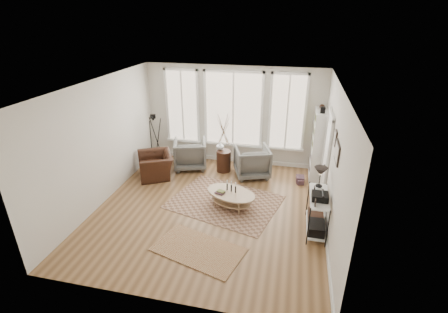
% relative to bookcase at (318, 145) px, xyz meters
% --- Properties ---
extents(room, '(5.50, 5.54, 2.90)m').
position_rel_bookcase_xyz_m(room, '(-2.42, -2.20, 0.47)').
color(room, olive).
rests_on(room, ground).
extents(bay_window, '(4.14, 0.12, 2.24)m').
position_rel_bookcase_xyz_m(bay_window, '(-2.44, 0.49, 0.65)').
color(bay_window, '#D5AF84').
rests_on(bay_window, ground).
extents(door, '(0.09, 1.06, 2.22)m').
position_rel_bookcase_xyz_m(door, '(0.13, -1.08, 0.17)').
color(door, silver).
rests_on(door, ground).
extents(bookcase, '(0.31, 0.85, 2.06)m').
position_rel_bookcase_xyz_m(bookcase, '(0.00, 0.00, 0.00)').
color(bookcase, white).
rests_on(bookcase, ground).
extents(low_shelf, '(0.38, 1.08, 1.30)m').
position_rel_bookcase_xyz_m(low_shelf, '(-0.06, -2.52, -0.44)').
color(low_shelf, white).
rests_on(low_shelf, ground).
extents(wall_art, '(0.04, 0.88, 0.44)m').
position_rel_bookcase_xyz_m(wall_art, '(0.14, -2.49, 0.92)').
color(wall_art, black).
rests_on(wall_art, ground).
extents(rug_main, '(2.89, 2.45, 0.01)m').
position_rel_bookcase_xyz_m(rug_main, '(-2.16, -1.87, -0.95)').
color(rug_main, brown).
rests_on(rug_main, ground).
extents(rug_runner, '(1.91, 1.39, 0.01)m').
position_rel_bookcase_xyz_m(rug_runner, '(-2.29, -3.69, -0.94)').
color(rug_runner, brown).
rests_on(rug_runner, ground).
extents(coffee_table, '(1.40, 1.14, 0.56)m').
position_rel_bookcase_xyz_m(coffee_table, '(-1.99, -2.03, -0.66)').
color(coffee_table, tan).
rests_on(coffee_table, ground).
extents(armchair_left, '(1.15, 1.16, 0.85)m').
position_rel_bookcase_xyz_m(armchair_left, '(-3.58, -0.18, -0.53)').
color(armchair_left, '#61615D').
rests_on(armchair_left, ground).
extents(armchair_right, '(1.17, 1.18, 0.85)m').
position_rel_bookcase_xyz_m(armchair_right, '(-1.73, -0.32, -0.53)').
color(armchair_right, '#61615D').
rests_on(armchair_right, ground).
extents(side_table, '(0.41, 0.41, 1.73)m').
position_rel_bookcase_xyz_m(side_table, '(-2.57, -0.20, -0.12)').
color(side_table, '#331A10').
rests_on(side_table, ground).
extents(vase, '(0.26, 0.26, 0.23)m').
position_rel_bookcase_xyz_m(vase, '(-2.69, -0.11, -0.22)').
color(vase, silver).
rests_on(vase, side_table).
extents(accent_chair, '(1.32, 1.27, 0.66)m').
position_rel_bookcase_xyz_m(accent_chair, '(-4.35, -0.93, -0.63)').
color(accent_chair, '#331A10').
rests_on(accent_chair, ground).
extents(tripod_camera, '(0.54, 0.54, 1.54)m').
position_rel_bookcase_xyz_m(tripod_camera, '(-4.67, -0.15, -0.25)').
color(tripod_camera, black).
rests_on(tripod_camera, ground).
extents(book_stack_near, '(0.23, 0.28, 0.17)m').
position_rel_bookcase_xyz_m(book_stack_near, '(-0.39, -0.44, -0.87)').
color(book_stack_near, maroon).
rests_on(book_stack_near, ground).
extents(book_stack_far, '(0.22, 0.25, 0.14)m').
position_rel_bookcase_xyz_m(book_stack_far, '(-0.39, -0.53, -0.89)').
color(book_stack_far, maroon).
rests_on(book_stack_far, ground).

